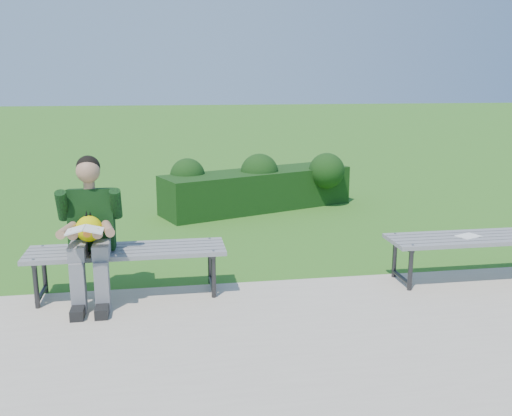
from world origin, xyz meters
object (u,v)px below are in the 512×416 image
object	(u,v)px
hedge	(259,185)
seated_boy	(90,227)
bench_left	(127,254)
paper_sheet	(468,236)
bench_right	(477,241)

from	to	relation	value
hedge	seated_boy	world-z (taller)	seated_boy
bench_left	paper_sheet	distance (m)	3.33
seated_boy	hedge	bearing A→B (deg)	59.06
hedge	seated_boy	distance (m)	4.16
hedge	paper_sheet	distance (m)	3.88
hedge	paper_sheet	bearing A→B (deg)	-67.36
hedge	bench_left	world-z (taller)	hedge
bench_right	paper_sheet	distance (m)	0.12
hedge	bench_right	xyz separation A→B (m)	(1.59, -3.58, 0.04)
seated_boy	bench_left	bearing A→B (deg)	17.33
hedge	seated_boy	xyz separation A→B (m)	(-2.13, -3.55, 0.34)
seated_boy	paper_sheet	xyz separation A→B (m)	(3.62, -0.03, -0.24)
bench_left	seated_boy	distance (m)	0.43
hedge	paper_sheet	world-z (taller)	hedge
bench_left	bench_right	distance (m)	3.43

